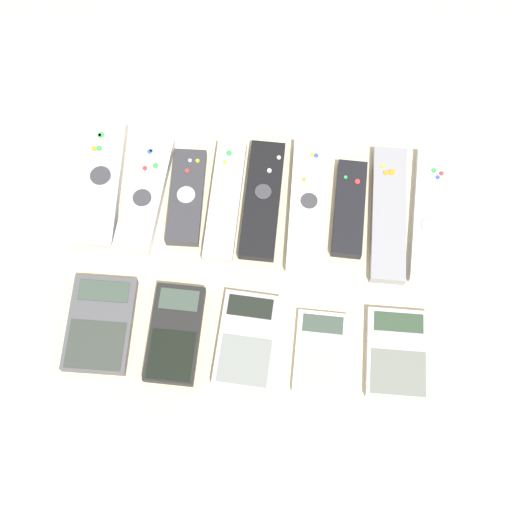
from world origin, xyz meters
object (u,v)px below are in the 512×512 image
at_px(remote_6, 349,208).
at_px(calculator_0, 100,324).
at_px(calculator_2, 248,340).
at_px(calculator_4, 397,353).
at_px(remote_1, 145,194).
at_px(remote_8, 429,215).
at_px(calculator_1, 175,334).
at_px(remote_0, 101,183).
at_px(remote_7, 389,214).
at_px(remote_3, 225,201).
at_px(remote_2, 187,197).
at_px(calculator_3, 321,352).
at_px(remote_5, 309,205).
at_px(remote_4, 265,200).

bearing_deg(remote_6, calculator_0, -147.21).
bearing_deg(calculator_2, calculator_4, 2.71).
xyz_separation_m(remote_1, remote_6, (0.31, 0.01, -0.00)).
xyz_separation_m(remote_8, calculator_1, (-0.35, -0.22, 0.00)).
distance_m(remote_0, calculator_2, 0.33).
bearing_deg(remote_7, remote_3, 179.63).
height_order(remote_6, calculator_0, remote_6).
bearing_deg(remote_2, remote_1, 178.84).
xyz_separation_m(remote_7, calculator_4, (0.02, -0.21, -0.00)).
height_order(remote_2, calculator_3, remote_2).
height_order(remote_8, calculator_4, remote_8).
bearing_deg(remote_5, calculator_3, -82.52).
xyz_separation_m(remote_2, remote_5, (0.18, 0.00, 0.00)).
bearing_deg(remote_8, calculator_1, -146.28).
xyz_separation_m(calculator_0, calculator_3, (0.31, -0.01, -0.00)).
bearing_deg(remote_8, remote_2, -177.06).
bearing_deg(remote_1, remote_6, 4.54).
height_order(remote_1, calculator_4, remote_1).
bearing_deg(calculator_1, remote_0, 123.09).
distance_m(remote_3, calculator_1, 0.22).
xyz_separation_m(remote_2, remote_7, (0.30, 0.00, -0.00)).
height_order(remote_3, remote_4, same).
distance_m(remote_2, calculator_2, 0.24).
xyz_separation_m(remote_0, remote_2, (0.13, -0.01, -0.00)).
bearing_deg(remote_3, calculator_0, -126.19).
bearing_deg(remote_3, remote_2, -179.93).
bearing_deg(remote_8, calculator_4, -98.90).
bearing_deg(remote_5, remote_0, 178.06).
distance_m(calculator_0, calculator_2, 0.21).
xyz_separation_m(remote_6, calculator_4, (0.08, -0.21, -0.00)).
relative_size(remote_1, calculator_0, 1.39).
bearing_deg(calculator_0, remote_3, 52.12).
height_order(remote_8, calculator_3, remote_8).
distance_m(remote_2, remote_6, 0.25).
height_order(remote_3, remote_8, same).
relative_size(remote_1, calculator_2, 1.42).
height_order(remote_1, remote_6, remote_1).
xyz_separation_m(remote_3, remote_6, (0.19, 0.01, 0.00)).
xyz_separation_m(remote_3, calculator_1, (-0.05, -0.21, 0.00)).
distance_m(remote_2, calculator_3, 0.31).
bearing_deg(remote_6, remote_7, -1.84).
height_order(remote_0, remote_1, remote_0).
xyz_separation_m(calculator_1, calculator_2, (0.10, 0.00, -0.00)).
height_order(remote_0, calculator_0, remote_0).
relative_size(remote_3, remote_5, 0.91).
xyz_separation_m(remote_0, remote_7, (0.44, -0.00, -0.00)).
height_order(remote_3, remote_7, same).
relative_size(remote_3, calculator_2, 1.41).
bearing_deg(calculator_3, remote_1, 142.68).
bearing_deg(calculator_1, remote_2, 93.27).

